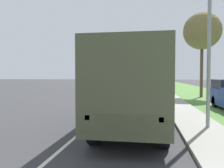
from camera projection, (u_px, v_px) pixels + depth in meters
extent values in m
plane|color=#38383A|center=(133.00, 88.00, 37.25)|extent=(180.00, 180.00, 0.00)
cube|color=silver|center=(133.00, 88.00, 37.25)|extent=(0.12, 120.00, 0.00)
cube|color=#9E9B93|center=(160.00, 88.00, 36.53)|extent=(1.80, 120.00, 0.12)
cube|color=#56843D|center=(187.00, 89.00, 35.83)|extent=(7.00, 120.00, 0.02)
cube|color=#545B3D|center=(136.00, 86.00, 11.53)|extent=(2.37, 2.10, 2.03)
cube|color=#4C5138|center=(131.00, 83.00, 7.82)|extent=(2.37, 5.40, 2.61)
cube|color=#545B3D|center=(123.00, 127.00, 5.24)|extent=(2.25, 0.10, 0.60)
cube|color=red|center=(87.00, 117.00, 5.35)|extent=(0.12, 0.06, 0.12)
cube|color=red|center=(161.00, 120.00, 5.07)|extent=(0.12, 0.06, 0.12)
cylinder|color=black|center=(117.00, 106.00, 11.63)|extent=(0.30, 1.01, 1.01)
cylinder|color=black|center=(156.00, 107.00, 11.30)|extent=(0.30, 1.01, 1.01)
cylinder|color=black|center=(94.00, 128.00, 6.70)|extent=(0.30, 1.01, 1.01)
cylinder|color=black|center=(163.00, 130.00, 6.37)|extent=(0.30, 1.01, 1.01)
cylinder|color=black|center=(105.00, 118.00, 8.30)|extent=(0.30, 1.01, 1.01)
cylinder|color=black|center=(160.00, 120.00, 7.97)|extent=(0.30, 1.01, 1.01)
cube|color=silver|center=(102.00, 91.00, 22.39)|extent=(1.93, 4.72, 0.78)
cube|color=black|center=(102.00, 83.00, 22.46)|extent=(1.70, 2.12, 0.78)
cylinder|color=black|center=(97.00, 92.00, 24.03)|extent=(0.20, 0.64, 0.64)
cylinder|color=black|center=(112.00, 92.00, 23.75)|extent=(0.20, 0.64, 0.64)
cylinder|color=black|center=(90.00, 94.00, 21.05)|extent=(0.20, 0.64, 0.64)
cylinder|color=black|center=(107.00, 95.00, 20.77)|extent=(0.20, 0.64, 0.64)
cube|color=silver|center=(141.00, 85.00, 37.32)|extent=(1.88, 4.85, 0.77)
cube|color=black|center=(141.00, 80.00, 37.39)|extent=(1.65, 2.18, 0.78)
cylinder|color=black|center=(137.00, 86.00, 39.00)|extent=(0.20, 0.64, 0.64)
cylinder|color=black|center=(146.00, 86.00, 38.73)|extent=(0.20, 0.64, 0.64)
cylinder|color=black|center=(136.00, 87.00, 35.93)|extent=(0.20, 0.64, 0.64)
cylinder|color=black|center=(146.00, 87.00, 35.67)|extent=(0.20, 0.64, 0.64)
cube|color=navy|center=(144.00, 82.00, 53.07)|extent=(1.72, 4.71, 0.73)
cube|color=black|center=(144.00, 79.00, 53.14)|extent=(1.52, 2.12, 0.74)
cylinder|color=black|center=(141.00, 83.00, 54.69)|extent=(0.20, 0.64, 0.64)
cylinder|color=black|center=(147.00, 83.00, 54.45)|extent=(0.20, 0.64, 0.64)
cylinder|color=black|center=(140.00, 83.00, 51.72)|extent=(0.20, 0.64, 0.64)
cylinder|color=black|center=(147.00, 83.00, 51.48)|extent=(0.20, 0.64, 0.64)
cube|color=#B7BABF|center=(133.00, 81.00, 69.88)|extent=(1.81, 4.27, 0.68)
cube|color=black|center=(133.00, 79.00, 69.94)|extent=(1.59, 1.92, 0.70)
cylinder|color=black|center=(130.00, 81.00, 71.36)|extent=(0.20, 0.64, 0.64)
cylinder|color=black|center=(135.00, 81.00, 71.11)|extent=(0.20, 0.64, 0.64)
cylinder|color=black|center=(130.00, 82.00, 68.66)|extent=(0.20, 0.64, 0.64)
cylinder|color=black|center=(135.00, 82.00, 68.41)|extent=(0.20, 0.64, 0.64)
cylinder|color=black|center=(215.00, 101.00, 14.55)|extent=(0.24, 0.76, 0.76)
cylinder|color=gray|center=(209.00, 23.00, 8.32)|extent=(0.14, 0.14, 7.96)
cylinder|color=#4C3D2D|center=(202.00, 69.00, 21.31)|extent=(0.29, 0.29, 5.46)
sphere|color=olive|center=(202.00, 31.00, 21.18)|extent=(3.59, 3.59, 3.59)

